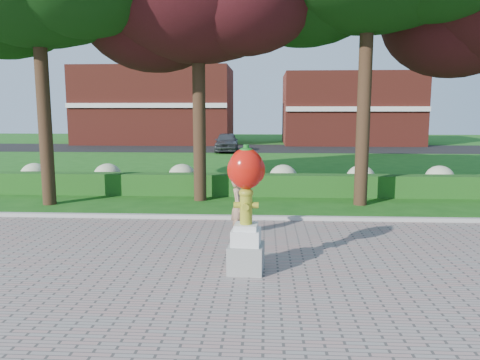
{
  "coord_description": "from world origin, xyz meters",
  "views": [
    {
      "loc": [
        0.29,
        -10.17,
        3.2
      ],
      "look_at": [
        -0.32,
        1.0,
        1.49
      ],
      "focal_mm": 35.0,
      "sensor_mm": 36.0,
      "label": 1
    }
  ],
  "objects": [
    {
      "name": "parked_car",
      "position": [
        -2.64,
        25.0,
        0.74
      ],
      "size": [
        1.89,
        4.29,
        1.44
      ],
      "primitive_type": "imported",
      "rotation": [
        0.0,
        0.0,
        0.05
      ],
      "color": "#383B3F",
      "rests_on": "street"
    },
    {
      "name": "building_right",
      "position": [
        8.0,
        34.0,
        3.2
      ],
      "size": [
        12.0,
        8.0,
        6.4
      ],
      "primitive_type": "cube",
      "color": "maroon",
      "rests_on": "ground"
    },
    {
      "name": "curb",
      "position": [
        0.0,
        3.0,
        0.07
      ],
      "size": [
        40.0,
        0.18,
        0.15
      ],
      "primitive_type": "cube",
      "color": "#ADADA5",
      "rests_on": "ground"
    },
    {
      "name": "walkway",
      "position": [
        0.0,
        -4.0,
        0.02
      ],
      "size": [
        40.0,
        14.0,
        0.04
      ],
      "primitive_type": "cube",
      "color": "gray",
      "rests_on": "ground"
    },
    {
      "name": "lawn_hedge",
      "position": [
        0.0,
        7.0,
        0.4
      ],
      "size": [
        24.0,
        0.7,
        0.8
      ],
      "primitive_type": "cube",
      "color": "#164714",
      "rests_on": "ground"
    },
    {
      "name": "street",
      "position": [
        0.0,
        28.0,
        0.01
      ],
      "size": [
        50.0,
        8.0,
        0.02
      ],
      "primitive_type": "cube",
      "color": "black",
      "rests_on": "ground"
    },
    {
      "name": "hydrant_sculpture",
      "position": [
        -0.07,
        -1.38,
        1.36
      ],
      "size": [
        0.73,
        0.73,
        2.49
      ],
      "rotation": [
        0.0,
        0.0,
        -0.08
      ],
      "color": "gray",
      "rests_on": "walkway"
    },
    {
      "name": "ground",
      "position": [
        0.0,
        0.0,
        0.0
      ],
      "size": [
        100.0,
        100.0,
        0.0
      ],
      "primitive_type": "plane",
      "color": "#195314",
      "rests_on": "ground"
    },
    {
      "name": "woman",
      "position": [
        -0.38,
        1.32,
        0.78
      ],
      "size": [
        0.36,
        0.54,
        1.49
      ],
      "primitive_type": "imported",
      "rotation": [
        0.0,
        0.0,
        1.58
      ],
      "color": "#A67E5F",
      "rests_on": "walkway"
    },
    {
      "name": "building_left",
      "position": [
        -10.0,
        34.0,
        3.5
      ],
      "size": [
        14.0,
        8.0,
        7.0
      ],
      "primitive_type": "cube",
      "color": "maroon",
      "rests_on": "ground"
    },
    {
      "name": "hydrangea_row",
      "position": [
        0.57,
        8.0,
        0.55
      ],
      "size": [
        20.1,
        1.1,
        0.99
      ],
      "color": "beige",
      "rests_on": "ground"
    }
  ]
}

